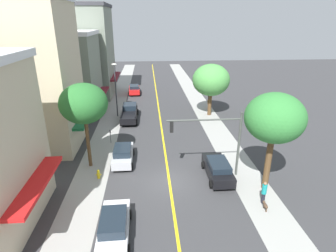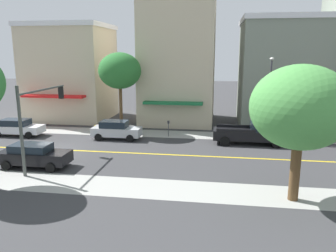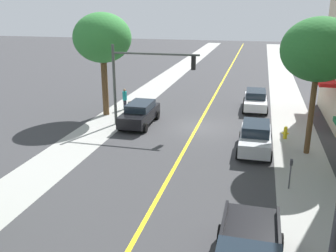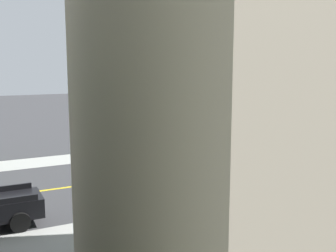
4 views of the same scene
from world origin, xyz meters
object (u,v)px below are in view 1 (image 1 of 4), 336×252
parking_meter (110,135)px  pedestrian_teal_shirt (264,192)px  white_sedan_left_curb (114,226)px  black_sedan_right_curb (218,169)px  street_tree_right_corner (211,80)px  street_lamp (115,85)px  pedestrian_orange_shirt (209,103)px  red_sedan_left_curb (134,89)px  small_dog (265,205)px  street_tree_left_near (84,104)px  fire_hydrant (98,174)px  silver_sedan_left_curb (123,154)px  street_tree_left_far (275,118)px  traffic_light_mast (215,134)px  black_pickup_truck (130,113)px

parking_meter → pedestrian_teal_shirt: size_ratio=0.85×
white_sedan_left_curb → black_sedan_right_curb: black_sedan_right_curb is taller
street_tree_right_corner → parking_meter: 15.71m
street_lamp → pedestrian_orange_shirt: bearing=9.5°
street_tree_right_corner → red_sedan_left_curb: size_ratio=1.54×
red_sedan_left_curb → small_dog: bearing=-165.3°
white_sedan_left_curb → street_tree_left_near: bearing=17.9°
fire_hydrant → silver_sedan_left_curb: silver_sedan_left_curb is taller
black_sedan_right_curb → white_sedan_left_curb: bearing=127.8°
street_tree_left_near → black_sedan_right_curb: (11.06, -2.84, -5.05)m
silver_sedan_left_curb → black_sedan_right_curb: silver_sedan_left_curb is taller
street_tree_left_far → pedestrian_orange_shirt: 21.14m
street_tree_left_far → black_sedan_right_curb: street_tree_left_far is taller
pedestrian_teal_shirt → black_sedan_right_curb: bearing=-86.3°
pedestrian_orange_shirt → pedestrian_teal_shirt: size_ratio=1.00×
traffic_light_mast → silver_sedan_left_curb: size_ratio=1.41×
street_tree_right_corner → pedestrian_teal_shirt: street_tree_right_corner is taller
fire_hydrant → parking_meter: size_ratio=0.56×
street_tree_left_far → parking_meter: bearing=144.2°
street_lamp → small_dog: street_lamp is taller
street_tree_right_corner → white_sedan_left_curb: 25.17m
street_tree_right_corner → white_sedan_left_curb: size_ratio=1.52×
street_lamp → fire_hydrant: bearing=-90.2°
fire_hydrant → small_dog: fire_hydrant is taller
silver_sedan_left_curb → pedestrian_orange_shirt: bearing=-36.3°
fire_hydrant → pedestrian_teal_shirt: pedestrian_teal_shirt is taller
red_sedan_left_curb → silver_sedan_left_curb: (-0.07, -25.34, 0.02)m
street_tree_left_near → black_sedan_right_curb: bearing=-14.4°
fire_hydrant → silver_sedan_left_curb: (1.86, 2.62, 0.44)m
street_lamp → pedestrian_orange_shirt: street_lamp is taller
red_sedan_left_curb → white_sedan_left_curb: bearing=177.5°
traffic_light_mast → silver_sedan_left_curb: traffic_light_mast is taller
red_sedan_left_curb → small_dog: size_ratio=6.38×
parking_meter → white_sedan_left_curb: (1.86, -13.91, -0.15)m
pedestrian_orange_shirt → black_pickup_truck: bearing=15.7°
street_tree_left_near → pedestrian_orange_shirt: size_ratio=4.45×
pedestrian_orange_shirt → traffic_light_mast: bearing=76.8°
parking_meter → white_sedan_left_curb: bearing=-82.4°
silver_sedan_left_curb → pedestrian_orange_shirt: (11.43, 15.54, 0.05)m
street_tree_right_corner → pedestrian_orange_shirt: bearing=79.3°
street_tree_left_near → fire_hydrant: 6.02m
fire_hydrant → small_dog: size_ratio=1.15×
black_sedan_right_curb → pedestrian_orange_shirt: (3.32, 18.75, 0.07)m
street_tree_left_near → small_dog: (13.36, -7.25, -5.52)m
silver_sedan_left_curb → pedestrian_teal_shirt: bearing=-122.8°
pedestrian_orange_shirt → parking_meter: bearing=38.2°
street_tree_left_near → black_sedan_right_curb: street_tree_left_near is taller
street_tree_left_near → parking_meter: bearing=75.4°
fire_hydrant → white_sedan_left_curb: (2.04, -6.81, 0.40)m
silver_sedan_left_curb → black_pickup_truck: black_pickup_truck is taller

